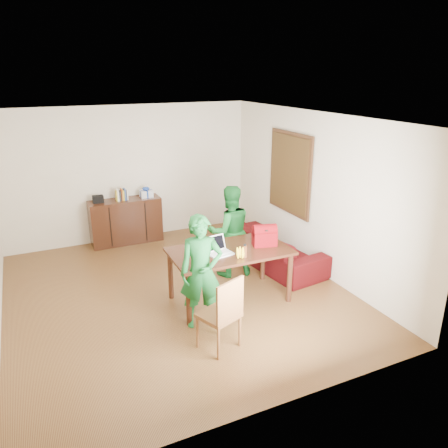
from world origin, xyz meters
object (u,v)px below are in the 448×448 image
laptop (221,252)px  red_bag (264,237)px  person_far (230,231)px  chair (220,327)px  table (230,257)px  sofa (273,247)px  bottle (245,251)px  person_near (201,272)px

laptop → red_bag: 0.75m
person_far → chair: bearing=68.9°
person_far → red_bag: 0.90m
person_far → laptop: size_ratio=4.19×
table → sofa: bearing=35.6°
table → bottle: bottle is taller
chair → person_near: (0.00, 0.59, 0.50)m
person_near → bottle: 0.74m
person_near → sofa: person_near is taller
table → person_near: (-0.64, -0.45, 0.07)m
sofa → person_near: bearing=117.8°
red_bag → table: bearing=-171.1°
laptop → chair: bearing=-124.8°
laptop → red_bag: bearing=-6.2°
chair → person_far: 2.18m
laptop → sofa: bearing=24.1°
red_bag → sofa: size_ratio=0.16×
chair → laptop: (0.45, 0.95, 0.58)m
bottle → sofa: (1.21, 1.21, -0.61)m
chair → sofa: 2.72m
bottle → red_bag: red_bag is taller
table → chair: bearing=-120.5°
person_near → red_bag: size_ratio=4.49×
chair → bottle: bearing=23.7°
chair → red_bag: bearing=18.3°
red_bag → sofa: 1.35m
chair → person_near: person_near is taller
bottle → person_far: bearing=74.7°
table → person_far: 0.90m
bottle → table: bearing=103.7°
chair → laptop: 1.20m
laptop → table: bearing=16.9°
red_bag → person_near: bearing=-147.1°
red_bag → laptop: bearing=-162.4°
person_near → chair: bearing=-74.8°
table → sofa: 1.61m
person_far → bottle: (-0.31, -1.14, 0.14)m
person_near → laptop: person_near is taller
person_near → red_bag: (1.19, 0.40, 0.16)m
laptop → sofa: laptop is taller
chair → person_far: bearing=39.6°
person_far → red_bag: size_ratio=4.45×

